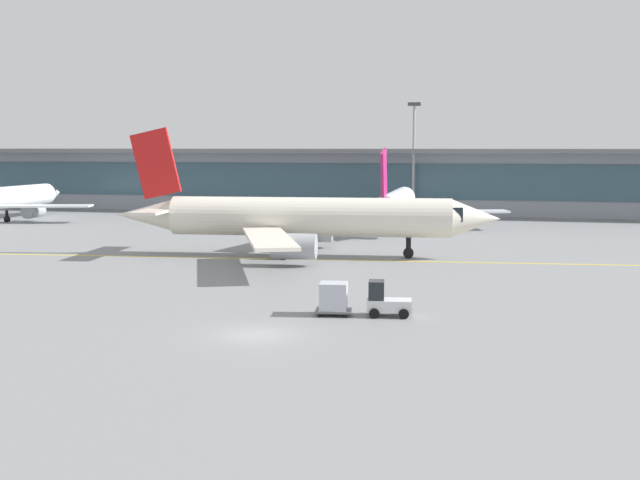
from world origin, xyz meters
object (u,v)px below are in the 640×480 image
object	(u,v)px
apron_light_mast_1	(414,155)
gate_airplane_1	(395,204)
taxiing_regional_jet	(305,218)
cargo_dolly_lead	(334,298)
baggage_tug	(385,301)

from	to	relation	value
apron_light_mast_1	gate_airplane_1	bearing A→B (deg)	-91.65
gate_airplane_1	taxiing_regional_jet	size ratio (longest dim) A/B	0.84
gate_airplane_1	cargo_dolly_lead	world-z (taller)	gate_airplane_1
gate_airplane_1	cargo_dolly_lead	xyz separation A→B (m)	(3.34, -51.68, -1.88)
gate_airplane_1	taxiing_regional_jet	bearing A→B (deg)	169.40
cargo_dolly_lead	apron_light_mast_1	xyz separation A→B (m)	(-2.90, 66.97, 7.66)
taxiing_regional_jet	baggage_tug	bearing A→B (deg)	-71.37
gate_airplane_1	cargo_dolly_lead	distance (m)	51.82
baggage_tug	cargo_dolly_lead	bearing A→B (deg)	180.00
taxiing_regional_jet	cargo_dolly_lead	bearing A→B (deg)	-77.96
gate_airplane_1	taxiing_regional_jet	distance (m)	27.85
gate_airplane_1	baggage_tug	xyz separation A→B (m)	(6.36, -51.28, -2.04)
taxiing_regional_jet	apron_light_mast_1	bearing A→B (deg)	77.60
apron_light_mast_1	cargo_dolly_lead	bearing A→B (deg)	-87.52
cargo_dolly_lead	gate_airplane_1	bearing A→B (deg)	86.08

